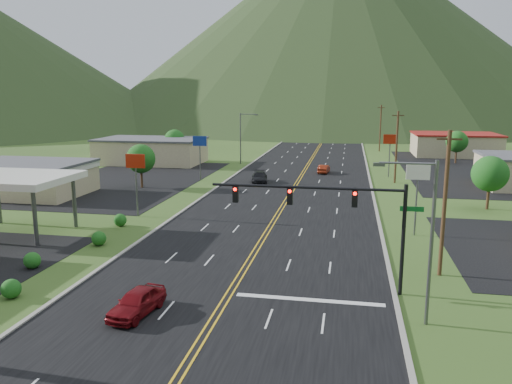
% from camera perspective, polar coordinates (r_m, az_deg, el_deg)
% --- Properties ---
extents(traffic_signal, '(13.10, 0.43, 7.00)m').
position_cam_1_polar(traffic_signal, '(31.31, 9.31, -1.89)').
color(traffic_signal, black).
rests_on(traffic_signal, ground).
extents(streetlight_east, '(3.28, 0.25, 9.00)m').
position_cam_1_polar(streetlight_east, '(27.77, 18.84, -4.35)').
color(streetlight_east, '#59595E').
rests_on(streetlight_east, ground).
extents(streetlight_west, '(3.28, 0.25, 9.00)m').
position_cam_1_polar(streetlight_west, '(88.81, -1.59, 6.55)').
color(streetlight_west, '#59595E').
rests_on(streetlight_west, ground).
extents(gas_canopy, '(10.00, 8.00, 5.30)m').
position_cam_1_polar(gas_canopy, '(48.82, -26.07, 1.24)').
color(gas_canopy, white).
rests_on(gas_canopy, ground).
extents(building_west_mid, '(14.40, 10.40, 4.10)m').
position_cam_1_polar(building_west_mid, '(67.82, -24.70, 1.61)').
color(building_west_mid, beige).
rests_on(building_west_mid, ground).
extents(building_west_far, '(18.40, 11.40, 4.50)m').
position_cam_1_polar(building_west_far, '(92.05, -11.86, 4.65)').
color(building_west_far, beige).
rests_on(building_west_far, ground).
extents(building_east_far, '(16.40, 12.40, 4.50)m').
position_cam_1_polar(building_east_far, '(109.02, 21.75, 5.08)').
color(building_east_far, beige).
rests_on(building_east_far, ground).
extents(pole_sign_west_a, '(2.00, 0.18, 6.40)m').
position_cam_1_polar(pole_sign_west_a, '(51.58, -13.60, 2.75)').
color(pole_sign_west_a, '#59595E').
rests_on(pole_sign_west_a, ground).
extents(pole_sign_west_b, '(2.00, 0.18, 6.40)m').
position_cam_1_polar(pole_sign_west_b, '(72.05, -6.44, 5.30)').
color(pole_sign_west_b, '#59595E').
rests_on(pole_sign_west_b, ground).
extents(pole_sign_east_a, '(2.00, 0.18, 6.40)m').
position_cam_1_polar(pole_sign_east_a, '(45.49, 18.00, 1.42)').
color(pole_sign_east_a, '#59595E').
rests_on(pole_sign_east_a, ground).
extents(pole_sign_east_b, '(2.00, 0.18, 6.40)m').
position_cam_1_polar(pole_sign_east_b, '(77.09, 15.08, 5.37)').
color(pole_sign_east_b, '#59595E').
rests_on(pole_sign_east_b, ground).
extents(tree_west_a, '(3.84, 3.84, 5.82)m').
position_cam_1_polar(tree_west_a, '(67.73, -13.03, 3.72)').
color(tree_west_a, '#382314').
rests_on(tree_west_a, ground).
extents(tree_west_b, '(3.84, 3.84, 5.82)m').
position_cam_1_polar(tree_west_b, '(94.52, -9.28, 5.90)').
color(tree_west_b, '#382314').
rests_on(tree_west_b, ground).
extents(tree_east_a, '(3.84, 3.84, 5.82)m').
position_cam_1_polar(tree_east_a, '(59.06, 25.18, 1.89)').
color(tree_east_a, '#382314').
rests_on(tree_east_a, ground).
extents(tree_east_b, '(3.84, 3.84, 5.82)m').
position_cam_1_polar(tree_east_b, '(96.76, 21.98, 5.36)').
color(tree_east_b, '#382314').
rests_on(tree_east_b, ground).
extents(utility_pole_a, '(1.60, 0.28, 10.00)m').
position_cam_1_polar(utility_pole_a, '(35.84, 20.75, -1.16)').
color(utility_pole_a, '#382314').
rests_on(utility_pole_a, ground).
extents(utility_pole_b, '(1.60, 0.28, 10.00)m').
position_cam_1_polar(utility_pole_b, '(72.16, 15.76, 5.02)').
color(utility_pole_b, '#382314').
rests_on(utility_pole_b, ground).
extents(utility_pole_c, '(1.60, 0.28, 10.00)m').
position_cam_1_polar(utility_pole_c, '(111.93, 14.03, 7.15)').
color(utility_pole_c, '#382314').
rests_on(utility_pole_c, ground).
extents(utility_pole_d, '(1.60, 0.28, 10.00)m').
position_cam_1_polar(utility_pole_d, '(151.82, 13.19, 8.16)').
color(utility_pole_d, '#382314').
rests_on(utility_pole_d, ground).
extents(mountain_n, '(220.00, 220.00, 85.00)m').
position_cam_1_polar(mountain_n, '(238.54, 9.33, 18.29)').
color(mountain_n, '#23391A').
rests_on(mountain_n, ground).
extents(car_red_near, '(2.38, 4.51, 1.46)m').
position_cam_1_polar(car_red_near, '(29.62, -13.46, -12.20)').
color(car_red_near, maroon).
rests_on(car_red_near, ground).
extents(car_dark_mid, '(2.96, 5.48, 1.51)m').
position_cam_1_polar(car_dark_mid, '(69.91, 0.40, 1.64)').
color(car_dark_mid, black).
rests_on(car_dark_mid, ground).
extents(car_red_far, '(1.81, 4.13, 1.32)m').
position_cam_1_polar(car_red_far, '(79.29, 7.76, 2.60)').
color(car_red_far, maroon).
rests_on(car_red_far, ground).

